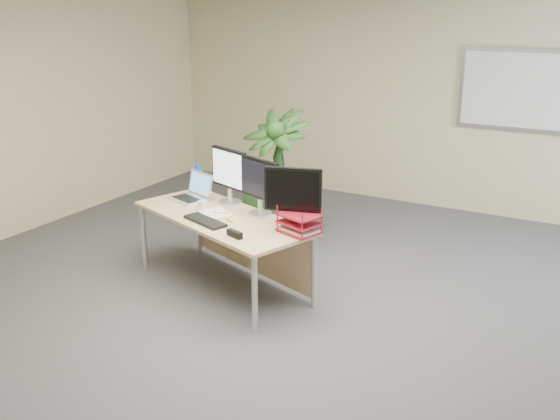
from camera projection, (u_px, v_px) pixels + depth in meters
The scene contains 17 objects.
floor at pixel (248, 334), 4.96m from camera, with size 8.00×8.00×0.00m, color #4A4A4F.
back_wall at pixel (415, 100), 7.84m from camera, with size 7.00×0.04×2.70m, color beige.
whiteboard at pixel (516, 90), 7.20m from camera, with size 1.30×0.04×0.95m.
desk at pixel (231, 229), 5.70m from camera, with size 1.95×1.30×0.69m.
floor_plant at pixel (276, 181), 6.49m from camera, with size 0.84×0.84×1.50m, color #133615.
monitor_left at pixel (229, 173), 5.84m from camera, with size 0.46×0.22×0.53m.
monitor_right at pixel (260, 183), 5.53m from camera, with size 0.45×0.21×0.51m.
monitor_dark at pixel (293, 195), 5.16m from camera, with size 0.47×0.22×0.53m.
laptop at pixel (193, 193), 6.06m from camera, with size 0.43×0.41×0.25m.
keyboard at pixel (205, 221), 5.42m from camera, with size 0.45×0.15×0.03m, color black.
coffee_mug at pixel (202, 206), 5.73m from camera, with size 0.12×0.08×0.09m.
spiral_notebook at pixel (216, 214), 5.63m from camera, with size 0.30×0.22×0.01m, color white.
orange_pen at pixel (220, 213), 5.62m from camera, with size 0.01×0.01×0.14m, color orange.
yellow_highlighter at pixel (229, 220), 5.45m from camera, with size 0.02×0.02×0.12m, color gold.
water_bottle at pixel (198, 179), 6.28m from camera, with size 0.07×0.07×0.28m.
letter_tray at pixel (299, 225), 5.16m from camera, with size 0.39×0.34×0.15m.
stapler at pixel (235, 234), 5.08m from camera, with size 0.16×0.04×0.05m, color black.
Camera 1 is at (2.37, -3.71, 2.51)m, focal length 40.00 mm.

